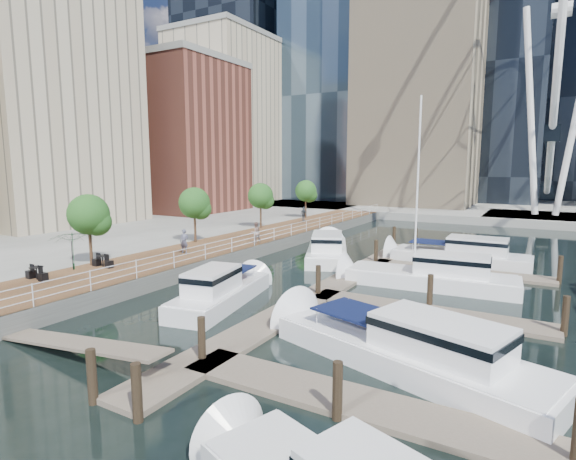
% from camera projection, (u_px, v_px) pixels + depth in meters
% --- Properties ---
extents(ground, '(520.00, 520.00, 0.00)m').
position_uv_depth(ground, '(180.00, 331.00, 20.24)').
color(ground, black).
rests_on(ground, ground).
extents(boardwalk, '(6.00, 60.00, 1.00)m').
position_uv_depth(boardwalk, '(226.00, 249.00, 37.48)').
color(boardwalk, brown).
rests_on(boardwalk, ground).
extents(seawall, '(0.25, 60.00, 1.00)m').
position_uv_depth(seawall, '(256.00, 252.00, 36.00)').
color(seawall, '#595954').
rests_on(seawall, ground).
extents(land_inland, '(48.00, 90.00, 1.00)m').
position_uv_depth(land_inland, '(35.00, 227.00, 50.78)').
color(land_inland, gray).
rests_on(land_inland, ground).
extents(land_far, '(200.00, 114.00, 1.00)m').
position_uv_depth(land_far, '(479.00, 194.00, 107.72)').
color(land_far, gray).
rests_on(land_far, ground).
extents(pier, '(14.00, 12.00, 1.00)m').
position_uv_depth(pier, '(545.00, 219.00, 57.91)').
color(pier, gray).
rests_on(pier, ground).
extents(railing, '(0.10, 60.00, 1.05)m').
position_uv_depth(railing, '(254.00, 239.00, 35.90)').
color(railing, white).
rests_on(railing, boardwalk).
extents(floating_docks, '(16.00, 34.00, 2.60)m').
position_uv_depth(floating_docks, '(415.00, 292.00, 24.82)').
color(floating_docks, '#6D6051').
rests_on(floating_docks, ground).
extents(midrise_condos, '(19.00, 67.00, 28.00)m').
position_uv_depth(midrise_condos, '(128.00, 118.00, 57.86)').
color(midrise_condos, '#BCAD8E').
rests_on(midrise_condos, ground).
extents(ferris_wheel, '(5.80, 45.60, 47.80)m').
position_uv_depth(ferris_wheel, '(562.00, 11.00, 54.24)').
color(ferris_wheel, white).
rests_on(ferris_wheel, ground).
extents(street_trees, '(2.60, 42.60, 4.60)m').
position_uv_depth(street_trees, '(194.00, 203.00, 37.26)').
color(street_trees, '#3F2B1C').
rests_on(street_trees, ground).
extents(cafe_tables, '(2.50, 13.70, 0.74)m').
position_uv_depth(cafe_tables, '(4.00, 282.00, 23.45)').
color(cafe_tables, black).
rests_on(cafe_tables, ground).
extents(yacht_foreground, '(12.17, 6.52, 2.15)m').
position_uv_depth(yacht_foreground, '(406.00, 367.00, 16.68)').
color(yacht_foreground, white).
rests_on(yacht_foreground, ground).
extents(pedestrian_near, '(0.72, 0.54, 1.79)m').
position_uv_depth(pedestrian_near, '(184.00, 241.00, 32.85)').
color(pedestrian_near, '#4D4F67').
rests_on(pedestrian_near, boardwalk).
extents(pedestrian_mid, '(1.04, 1.10, 1.79)m').
position_uv_depth(pedestrian_mid, '(256.00, 233.00, 36.98)').
color(pedestrian_mid, '#8D6F61').
rests_on(pedestrian_mid, boardwalk).
extents(pedestrian_far, '(1.07, 0.73, 1.68)m').
position_uv_depth(pedestrian_far, '(304.00, 214.00, 51.42)').
color(pedestrian_far, '#393E47').
rests_on(pedestrian_far, boardwalk).
extents(moored_yachts, '(25.40, 32.97, 11.50)m').
position_uv_depth(moored_yachts, '(428.00, 290.00, 26.88)').
color(moored_yachts, white).
rests_on(moored_yachts, ground).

